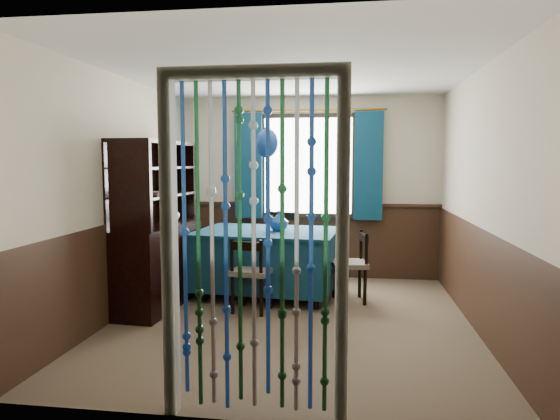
# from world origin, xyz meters

# --- Properties ---
(floor) EXTENTS (4.00, 4.00, 0.00)m
(floor) POSITION_xyz_m (0.00, 0.00, 0.00)
(floor) COLOR brown
(floor) RESTS_ON ground
(ceiling) EXTENTS (4.00, 4.00, 0.00)m
(ceiling) POSITION_xyz_m (0.00, 0.00, 2.50)
(ceiling) COLOR silver
(ceiling) RESTS_ON ground
(wall_back) EXTENTS (3.60, 0.00, 3.60)m
(wall_back) POSITION_xyz_m (0.00, 2.00, 1.25)
(wall_back) COLOR beige
(wall_back) RESTS_ON ground
(wall_front) EXTENTS (3.60, 0.00, 3.60)m
(wall_front) POSITION_xyz_m (0.00, -2.00, 1.25)
(wall_front) COLOR beige
(wall_front) RESTS_ON ground
(wall_left) EXTENTS (0.00, 4.00, 4.00)m
(wall_left) POSITION_xyz_m (-1.80, 0.00, 1.25)
(wall_left) COLOR beige
(wall_left) RESTS_ON ground
(wall_right) EXTENTS (0.00, 4.00, 4.00)m
(wall_right) POSITION_xyz_m (1.80, 0.00, 1.25)
(wall_right) COLOR beige
(wall_right) RESTS_ON ground
(wainscot_back) EXTENTS (3.60, 0.00, 3.60)m
(wainscot_back) POSITION_xyz_m (0.00, 1.99, 0.50)
(wainscot_back) COLOR #331F13
(wainscot_back) RESTS_ON ground
(wainscot_front) EXTENTS (3.60, 0.00, 3.60)m
(wainscot_front) POSITION_xyz_m (0.00, -1.99, 0.50)
(wainscot_front) COLOR #331F13
(wainscot_front) RESTS_ON ground
(wainscot_left) EXTENTS (0.00, 4.00, 4.00)m
(wainscot_left) POSITION_xyz_m (-1.79, 0.00, 0.50)
(wainscot_left) COLOR #331F13
(wainscot_left) RESTS_ON ground
(wainscot_right) EXTENTS (0.00, 4.00, 4.00)m
(wainscot_right) POSITION_xyz_m (1.79, 0.00, 0.50)
(wainscot_right) COLOR #331F13
(wainscot_right) RESTS_ON ground
(window) EXTENTS (1.32, 0.12, 1.42)m
(window) POSITION_xyz_m (0.00, 1.95, 1.55)
(window) COLOR black
(window) RESTS_ON wall_back
(doorway) EXTENTS (1.16, 0.12, 2.18)m
(doorway) POSITION_xyz_m (0.00, -1.94, 1.05)
(doorway) COLOR silver
(doorway) RESTS_ON ground
(dining_table) EXTENTS (1.75, 1.29, 0.79)m
(dining_table) POSITION_xyz_m (-0.39, 0.91, 0.46)
(dining_table) COLOR #0F344D
(dining_table) RESTS_ON floor
(chair_near) EXTENTS (0.45, 0.44, 0.81)m
(chair_near) POSITION_xyz_m (-0.46, 0.23, 0.43)
(chair_near) COLOR black
(chair_near) RESTS_ON floor
(chair_far) EXTENTS (0.58, 0.57, 0.96)m
(chair_far) POSITION_xyz_m (-0.37, 1.57, 0.51)
(chair_far) COLOR black
(chair_far) RESTS_ON floor
(chair_left) EXTENTS (0.42, 0.44, 0.88)m
(chair_left) POSITION_xyz_m (-1.34, 0.94, 0.47)
(chair_left) COLOR black
(chair_left) RESTS_ON floor
(chair_right) EXTENTS (0.45, 0.46, 0.81)m
(chair_right) POSITION_xyz_m (0.61, 0.80, 0.43)
(chair_right) COLOR black
(chair_right) RESTS_ON floor
(sideboard) EXTENTS (0.57, 1.43, 1.84)m
(sideboard) POSITION_xyz_m (-1.54, 0.33, 0.63)
(sideboard) COLOR black
(sideboard) RESTS_ON floor
(pendant_lamp) EXTENTS (0.27, 0.27, 0.84)m
(pendant_lamp) POSITION_xyz_m (-0.39, 0.91, 1.83)
(pendant_lamp) COLOR olive
(pendant_lamp) RESTS_ON ceiling
(vase_table) EXTENTS (0.25, 0.25, 0.21)m
(vase_table) POSITION_xyz_m (-0.26, 0.90, 0.90)
(vase_table) COLOR navy
(vase_table) RESTS_ON dining_table
(bowl_shelf) EXTENTS (0.24, 0.24, 0.05)m
(bowl_shelf) POSITION_xyz_m (-1.48, 0.10, 1.28)
(bowl_shelf) COLOR beige
(bowl_shelf) RESTS_ON sideboard
(vase_sideboard) EXTENTS (0.25, 0.25, 0.20)m
(vase_sideboard) POSITION_xyz_m (-1.48, 0.65, 1.02)
(vase_sideboard) COLOR beige
(vase_sideboard) RESTS_ON sideboard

